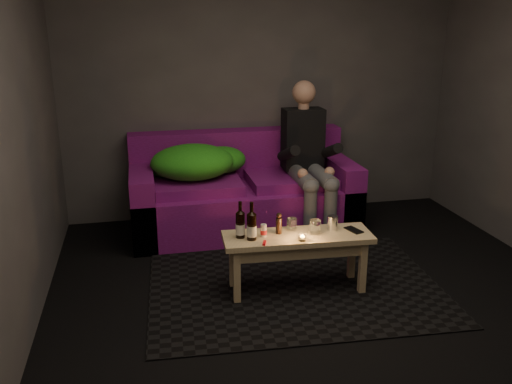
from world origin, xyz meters
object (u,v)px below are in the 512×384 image
Objects in this scene: beer_bottle_a at (240,224)px; steel_cup at (332,223)px; beer_bottle_b at (252,226)px; sofa at (243,195)px; coffee_table at (297,245)px; person at (308,156)px.

beer_bottle_a is 2.54× the size of steel_cup.
steel_cup is at bearing 5.44° from beer_bottle_b.
beer_bottle_b is 0.64m from steel_cup.
coffee_table is (0.15, -1.39, 0.04)m from sofa.
coffee_table is 3.95× the size of beer_bottle_b.
beer_bottle_b reaches higher than coffee_table.
person reaches higher than sofa.
sofa is 0.75m from person.
sofa reaches higher than steel_cup.
beer_bottle_a is (-0.43, 0.04, 0.18)m from coffee_table.
beer_bottle_a is at bearing -179.73° from steel_cup.
steel_cup is (0.29, 0.04, 0.14)m from coffee_table.
beer_bottle_a reaches higher than coffee_table.
person is 1.20m from steel_cup.
person reaches higher than beer_bottle_b.
steel_cup reaches higher than coffee_table.
steel_cup is at bearing 0.27° from beer_bottle_a.
steel_cup is at bearing 8.53° from coffee_table.
coffee_table is at bearing -5.31° from beer_bottle_a.
coffee_table is 0.32m from steel_cup.
beer_bottle_b is at bearing -177.09° from coffee_table.
coffee_table is at bearing -83.90° from sofa.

